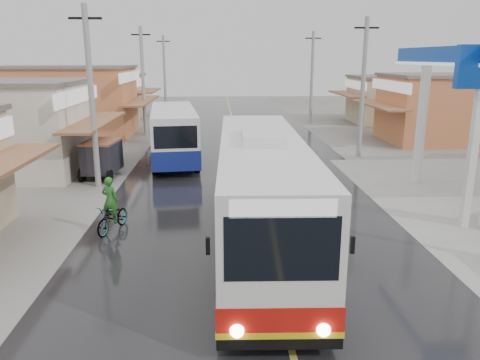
{
  "coord_description": "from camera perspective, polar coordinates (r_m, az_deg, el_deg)",
  "views": [
    {
      "loc": [
        -1.46,
        -12.18,
        5.8
      ],
      "look_at": [
        -0.67,
        4.03,
        1.53
      ],
      "focal_mm": 35.0,
      "sensor_mm": 36.0,
      "label": 1
    }
  ],
  "objects": [
    {
      "name": "second_bus",
      "position": [
        27.07,
        -8.09,
        5.67
      ],
      "size": [
        3.4,
        9.16,
        2.97
      ],
      "rotation": [
        0.0,
        0.0,
        0.11
      ],
      "color": "silver",
      "rests_on": "road"
    },
    {
      "name": "road",
      "position": [
        27.83,
        0.28,
        2.73
      ],
      "size": [
        12.0,
        90.0,
        0.02
      ],
      "primitive_type": "cube",
      "color": "black",
      "rests_on": "ground"
    },
    {
      "name": "tricycle_near",
      "position": [
        23.96,
        -16.51,
        2.74
      ],
      "size": [
        1.83,
        2.59,
        1.87
      ],
      "rotation": [
        0.0,
        0.0,
        -0.1
      ],
      "color": "#26262D",
      "rests_on": "ground"
    },
    {
      "name": "centre_line",
      "position": [
        27.82,
        0.28,
        2.76
      ],
      "size": [
        0.15,
        90.0,
        0.01
      ],
      "primitive_type": "cube",
      "color": "#D8CC4C",
      "rests_on": "road"
    },
    {
      "name": "coach_bus",
      "position": [
        14.43,
        2.58,
        -1.42
      ],
      "size": [
        2.98,
        11.94,
        3.71
      ],
      "rotation": [
        0.0,
        0.0,
        -0.03
      ],
      "color": "silver",
      "rests_on": "road"
    },
    {
      "name": "ground",
      "position": [
        13.57,
        3.71,
        -10.61
      ],
      "size": [
        120.0,
        120.0,
        0.0
      ],
      "primitive_type": "plane",
      "color": "slate",
      "rests_on": "ground"
    },
    {
      "name": "shopfronts_left",
      "position": [
        32.83,
        -23.36,
        3.35
      ],
      "size": [
        11.0,
        44.0,
        5.2
      ],
      "primitive_type": null,
      "color": "#9D866B",
      "rests_on": "ground"
    },
    {
      "name": "utility_poles_left",
      "position": [
        29.3,
        -13.65,
        2.91
      ],
      "size": [
        1.6,
        50.0,
        8.0
      ],
      "primitive_type": null,
      "color": "gray",
      "rests_on": "ground"
    },
    {
      "name": "cyclist",
      "position": [
        16.54,
        -15.31,
        -3.95
      ],
      "size": [
        1.21,
        1.94,
        1.98
      ],
      "rotation": [
        0.0,
        0.0,
        -0.34
      ],
      "color": "black",
      "rests_on": "ground"
    },
    {
      "name": "utility_poles_right",
      "position": [
        29.05,
        14.22,
        2.77
      ],
      "size": [
        1.6,
        36.0,
        8.0
      ],
      "primitive_type": null,
      "color": "gray",
      "rests_on": "ground"
    }
  ]
}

